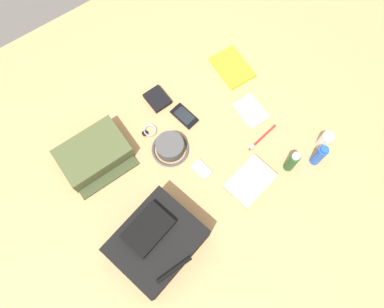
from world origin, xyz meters
The scene contains 15 objects.
ground_plane centered at (0.00, 0.00, -0.01)m, with size 2.64×2.02×0.02m, color tan.
backpack centered at (0.33, 0.23, 0.07)m, with size 0.38×0.34×0.17m.
toiletry_pouch centered at (0.35, -0.24, 0.04)m, with size 0.29×0.25×0.08m.
bucket_hat centered at (0.06, -0.08, 0.03)m, with size 0.17×0.17×0.07m.
toothpaste_tube centered at (-0.50, 0.28, 0.06)m, with size 0.05×0.05×0.13m.
deodorant_spray centered at (-0.43, 0.32, 0.07)m, with size 0.04×0.04×0.15m.
shampoo_bottle centered at (-0.32, 0.28, 0.07)m, with size 0.04×0.04×0.15m.
paperback_novel centered at (-0.42, -0.26, 0.01)m, with size 0.15×0.20×0.02m.
cell_phone centered at (-0.08, -0.18, 0.01)m, with size 0.09×0.13×0.01m.
media_player centered at (0.00, 0.07, 0.01)m, with size 0.07×0.09×0.01m.
wristwatch centered at (0.09, -0.21, 0.01)m, with size 0.07×0.06×0.01m.
toothbrush centered at (-0.30, 0.11, 0.01)m, with size 0.17×0.04×0.02m.
wallet centered at (-0.03, -0.32, 0.01)m, with size 0.09×0.11×0.02m, color black.
notepad centered at (-0.35, -0.03, 0.01)m, with size 0.11×0.15×0.02m, color beige.
folded_towel centered at (-0.14, 0.24, 0.02)m, with size 0.20×0.14×0.04m, color beige.
Camera 1 is at (0.31, 0.44, 1.58)m, focal length 35.27 mm.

